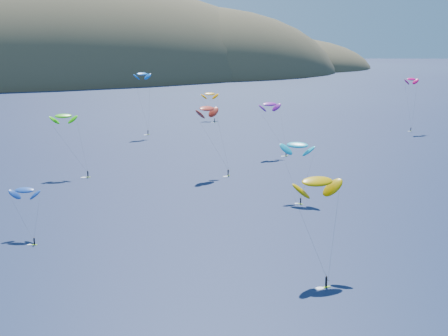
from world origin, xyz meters
TOP-DOWN VIEW (x-y plane):
  - island at (39.40, 562.36)m, footprint 730.00×300.00m
  - kitesurfer_2 at (-9.50, 30.40)m, footprint 10.08×12.18m
  - kitesurfer_3 at (-36.20, 132.12)m, footprint 9.76×12.33m
  - kitesurfer_4 at (10.25, 195.32)m, footprint 8.93×6.89m
  - kitesurfer_5 at (14.13, 75.27)m, footprint 9.21×12.05m
  - kitesurfer_6 at (37.34, 131.61)m, footprint 8.90×8.97m
  - kitesurfer_8 at (122.21, 153.37)m, footprint 8.02×5.46m
  - kitesurfer_9 at (4.76, 113.82)m, footprint 10.70×12.73m
  - kitesurfer_10 at (-56.48, 74.83)m, footprint 7.39×12.47m
  - kitesurfer_11 at (54.80, 223.85)m, footprint 9.19×13.51m

SIDE VIEW (x-z plane):
  - island at x=39.40m, z-range -115.74..94.26m
  - kitesurfer_10 at x=-56.48m, z-range 3.97..15.71m
  - kitesurfer_11 at x=54.80m, z-range 5.24..20.60m
  - kitesurfer_5 at x=14.13m, z-range 5.89..22.88m
  - kitesurfer_2 at x=-9.50m, z-range 6.95..26.49m
  - kitesurfer_3 at x=-36.20m, z-range 7.89..28.32m
  - kitesurfer_6 at x=37.34m, z-range 7.88..28.58m
  - kitesurfer_9 at x=4.76m, z-range 8.79..31.90m
  - kitesurfer_8 at x=122.21m, z-range 10.36..35.52m
  - kitesurfer_4 at x=10.25m, z-range 11.77..40.06m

